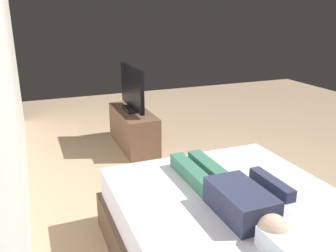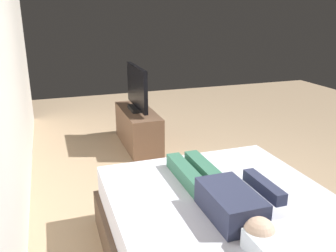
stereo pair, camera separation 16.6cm
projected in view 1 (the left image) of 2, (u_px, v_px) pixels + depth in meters
name	position (u px, v px, depth m)	size (l,w,h in m)	color
ground_plane	(214.00, 206.00, 3.38)	(10.00, 10.00, 0.00)	tan
back_wall	(0.00, 62.00, 2.70)	(6.40, 0.10, 2.80)	silver
bed	(238.00, 239.00, 2.47)	(1.91, 1.61, 0.54)	brown
person	(231.00, 193.00, 2.36)	(1.26, 0.46, 0.18)	#2D334C
remote	(267.00, 182.00, 2.66)	(0.15, 0.04, 0.02)	black
tv_stand	(133.00, 128.00, 4.80)	(1.10, 0.40, 0.50)	brown
tv	(132.00, 90.00, 4.64)	(0.88, 0.20, 0.59)	black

